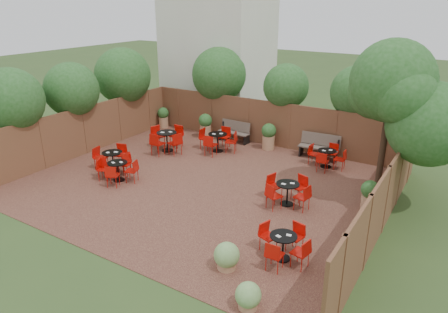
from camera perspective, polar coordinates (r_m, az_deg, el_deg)
The scene contains 13 objects.
ground at distance 14.58m, azimuth -2.78°, elevation -3.88°, with size 80.00×80.00×0.00m, color #354F23.
courtyard_paving at distance 14.58m, azimuth -2.78°, elevation -3.85°, with size 12.00×10.00×0.02m, color #3E1C19.
fence_back at distance 18.30m, azimuth 6.10°, elevation 4.58°, with size 12.00×0.08×2.00m, color brown.
fence_left at distance 18.12m, azimuth -18.69°, elevation 3.41°, with size 0.08×10.00×2.00m, color brown.
fence_right at distance 12.10m, azimuth 21.37°, elevation -5.63°, with size 0.08×10.00×2.00m, color brown.
neighbour_building at distance 22.49m, azimuth -0.78°, elevation 15.53°, with size 5.00×4.00×8.00m, color silver.
overhang_foliage at distance 16.97m, azimuth -3.38°, elevation 9.34°, with size 15.74×10.66×2.59m.
courtyard_tree at distance 13.32m, azimuth 22.15°, elevation 8.97°, with size 2.67×2.57×5.08m.
park_bench_left at distance 18.80m, azimuth 1.45°, elevation 3.53°, with size 1.52×0.55×0.92m.
park_bench_right at distance 17.22m, azimuth 13.05°, elevation 1.45°, with size 1.64×0.63×1.00m.
bistro_tables at distance 15.31m, azimuth -2.71°, elevation -0.79°, with size 9.29×7.87×0.96m.
planters at distance 17.77m, azimuth 1.77°, elevation 2.88°, with size 11.60×4.14×1.14m.
low_shrubs at distance 10.10m, azimuth 6.75°, elevation -14.19°, with size 3.02×4.03×0.68m.
Camera 1 is at (7.59, -10.85, 6.11)m, focal length 33.05 mm.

